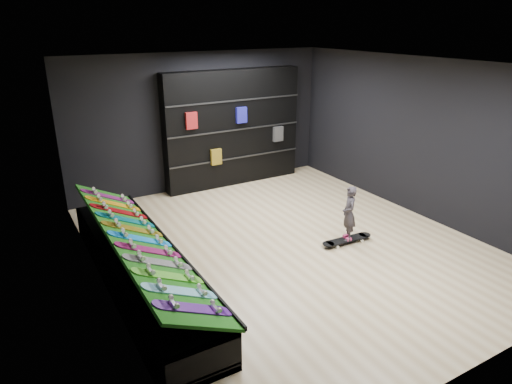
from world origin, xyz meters
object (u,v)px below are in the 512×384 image
child (348,224)px  display_rack (140,270)px  floor_skateboard (347,241)px  back_shelving (233,128)px

child → display_rack: bearing=-71.2°
display_rack → floor_skateboard: display_rack is taller
display_rack → back_shelving: (3.25, 3.32, 1.06)m
display_rack → back_shelving: bearing=45.6°
back_shelving → child: bearing=-86.7°
floor_skateboard → child: bearing=0.0°
back_shelving → floor_skateboard: (0.22, -3.79, -1.26)m
child → back_shelving: bearing=-150.1°
display_rack → child: size_ratio=7.87×
display_rack → back_shelving: back_shelving is taller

